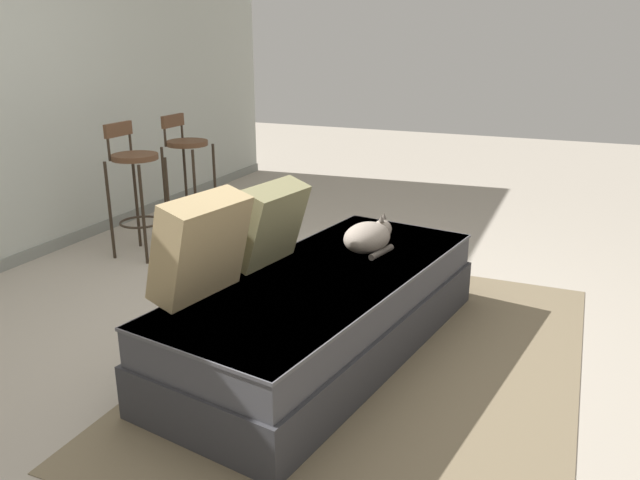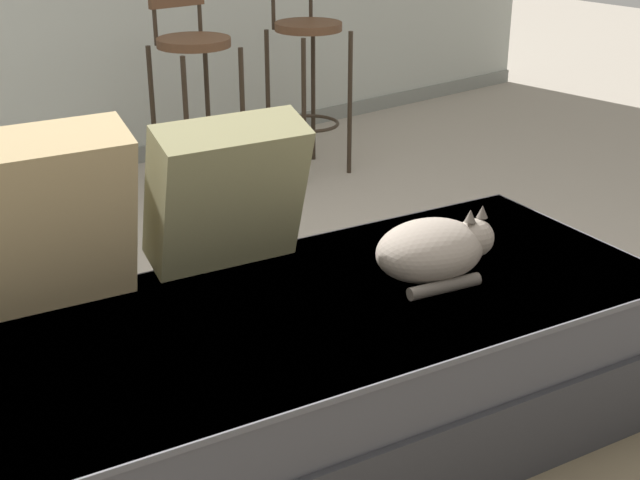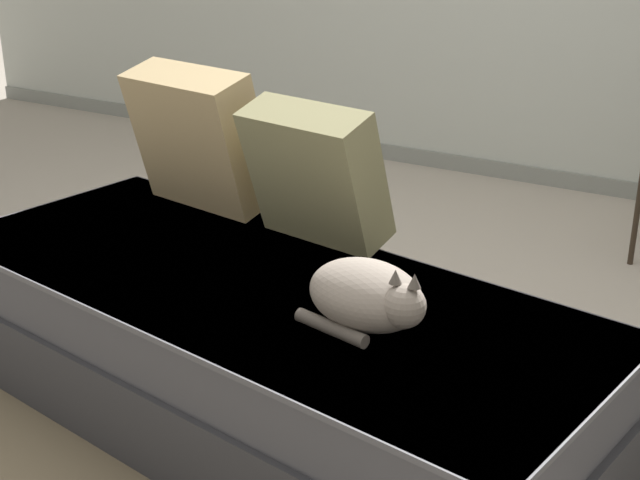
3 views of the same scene
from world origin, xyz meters
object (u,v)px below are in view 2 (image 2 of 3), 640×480
(throw_pillow_corner, at_px, (38,220))
(bar_stool_by_doorway, at_px, (307,57))
(cat, at_px, (434,250))
(throw_pillow_middle, at_px, (227,193))
(bar_stool_near_window, at_px, (194,76))
(couch, at_px, (301,379))

(throw_pillow_corner, relative_size, bar_stool_by_doorway, 0.51)
(cat, distance_m, bar_stool_by_doorway, 2.30)
(throw_pillow_middle, xyz_separation_m, bar_stool_by_doorway, (1.54, 1.57, -0.06))
(bar_stool_near_window, relative_size, bar_stool_by_doorway, 1.02)
(couch, bearing_deg, throw_pillow_middle, 89.59)
(throw_pillow_corner, height_order, cat, throw_pillow_corner)
(throw_pillow_corner, relative_size, cat, 1.38)
(couch, bearing_deg, bar_stool_near_window, 65.54)
(bar_stool_near_window, distance_m, bar_stool_by_doorway, 0.67)
(cat, height_order, bar_stool_by_doorway, bar_stool_by_doorway)
(couch, relative_size, bar_stool_by_doorway, 2.21)
(throw_pillow_middle, height_order, cat, throw_pillow_middle)
(throw_pillow_corner, distance_m, bar_stool_by_doorway, 2.53)
(throw_pillow_middle, distance_m, bar_stool_by_doorway, 2.20)
(throw_pillow_middle, bearing_deg, cat, -46.59)
(throw_pillow_middle, height_order, bar_stool_near_window, bar_stool_near_window)
(throw_pillow_corner, bearing_deg, bar_stool_near_window, 47.22)
(couch, height_order, bar_stool_by_doorway, bar_stool_by_doorway)
(bar_stool_near_window, bearing_deg, couch, -114.46)
(couch, xyz_separation_m, throw_pillow_corner, (-0.51, 0.42, 0.47))
(throw_pillow_corner, distance_m, bar_stool_near_window, 2.03)
(couch, relative_size, throw_pillow_corner, 4.34)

